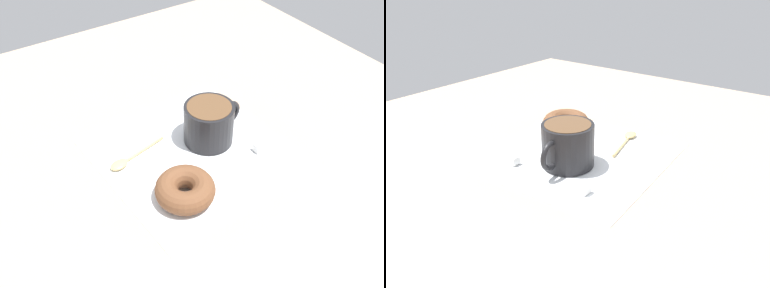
# 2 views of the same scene
# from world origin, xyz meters

# --- Properties ---
(ground_plane) EXTENTS (1.20, 1.20, 0.02)m
(ground_plane) POSITION_xyz_m (0.00, 0.00, -0.01)
(ground_plane) COLOR tan
(napkin) EXTENTS (0.35, 0.35, 0.00)m
(napkin) POSITION_xyz_m (-0.03, -0.02, 0.00)
(napkin) COLOR white
(napkin) RESTS_ON ground_plane
(coffee_cup) EXTENTS (0.13, 0.10, 0.08)m
(coffee_cup) POSITION_xyz_m (-0.07, -0.03, 0.04)
(coffee_cup) COLOR black
(coffee_cup) RESTS_ON napkin
(donut) EXTENTS (0.10, 0.10, 0.04)m
(donut) POSITION_xyz_m (0.05, 0.07, 0.02)
(donut) COLOR brown
(donut) RESTS_ON napkin
(spoon) EXTENTS (0.13, 0.04, 0.01)m
(spoon) POSITION_xyz_m (0.09, -0.06, 0.01)
(spoon) COLOR #D8B772
(spoon) RESTS_ON napkin
(sugar_cube) EXTENTS (0.02, 0.02, 0.02)m
(sugar_cube) POSITION_xyz_m (-0.13, 0.05, 0.01)
(sugar_cube) COLOR white
(sugar_cube) RESTS_ON napkin
(sugar_cube_extra) EXTENTS (0.02, 0.02, 0.02)m
(sugar_cube_extra) POSITION_xyz_m (-0.13, -0.11, 0.01)
(sugar_cube_extra) COLOR white
(sugar_cube_extra) RESTS_ON napkin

